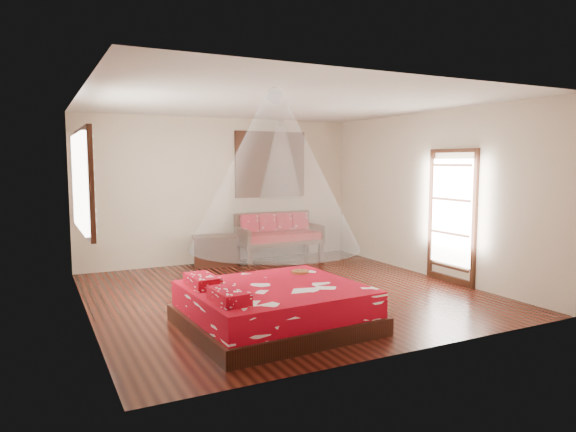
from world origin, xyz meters
The scene contains 10 objects.
room centered at (0.00, 0.00, 1.40)m, with size 5.54×5.54×2.84m.
bed centered at (-0.84, -1.41, 0.25)m, with size 2.14×1.96×0.64m.
daybed centered at (1.03, 2.38, 0.52)m, with size 1.66×0.74×0.94m.
storage_chest centered at (-0.25, 2.45, 0.29)m, with size 0.95×0.79×0.57m.
shutter_panel centered at (1.03, 2.72, 1.90)m, with size 1.52×0.06×1.32m.
window_left centered at (-2.71, 0.20, 1.70)m, with size 0.10×1.74×1.34m.
glazed_door centered at (2.72, -0.60, 1.07)m, with size 0.08×1.02×2.16m.
wine_tray centered at (-0.22, -0.91, 0.55)m, with size 0.23×0.23×0.19m.
mosquito_net_main centered at (-0.82, -1.41, 1.85)m, with size 1.98×1.98×1.80m, color silver.
mosquito_net_daybed centered at (1.03, 2.25, 2.00)m, with size 0.81×0.81×1.50m, color silver.
Camera 1 is at (-3.33, -6.75, 1.95)m, focal length 32.00 mm.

